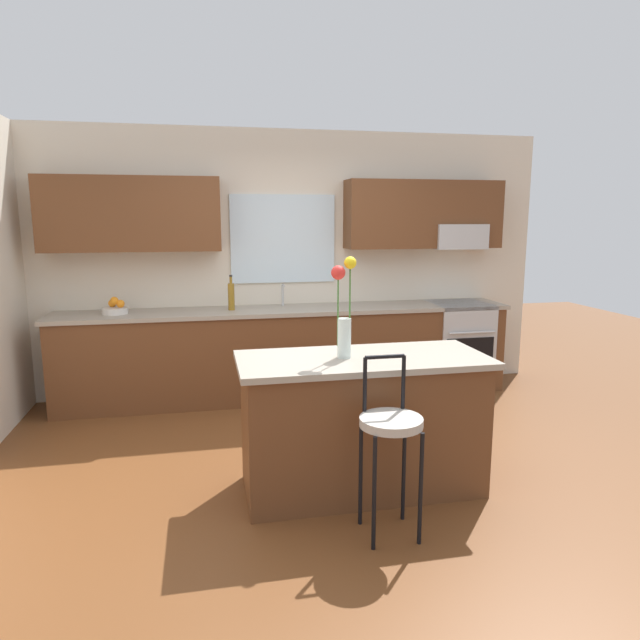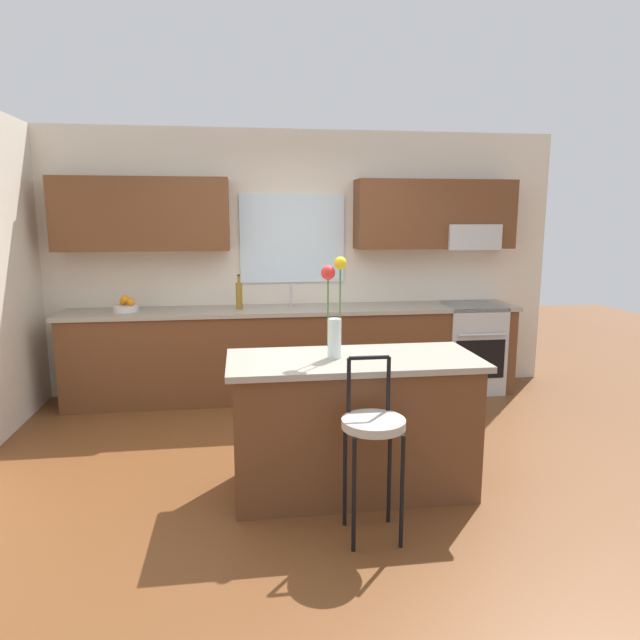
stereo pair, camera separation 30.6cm
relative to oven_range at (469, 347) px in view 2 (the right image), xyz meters
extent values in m
plane|color=brown|center=(-1.85, -1.68, -0.46)|extent=(14.00, 14.00, 0.00)
cube|color=beige|center=(-1.85, 0.38, 0.89)|extent=(5.60, 0.12, 2.70)
cube|color=brown|center=(-3.32, 0.15, 1.39)|extent=(1.66, 0.34, 0.70)
cube|color=brown|center=(-0.38, 0.15, 1.39)|extent=(1.66, 0.34, 0.70)
cube|color=silver|center=(-1.85, 0.31, 1.14)|extent=(1.08, 0.03, 0.90)
cube|color=#B7BABC|center=(0.00, 0.12, 1.16)|extent=(0.56, 0.36, 0.26)
cube|color=brown|center=(-1.85, 0.02, -0.02)|extent=(4.50, 0.60, 0.88)
cube|color=#9E9384|center=(-1.85, 0.02, 0.44)|extent=(4.56, 0.64, 0.04)
cube|color=#B7BABC|center=(-1.88, 0.02, 0.39)|extent=(0.54, 0.38, 0.11)
cylinder|color=#B7BABC|center=(-1.88, 0.18, 0.57)|extent=(0.02, 0.02, 0.22)
cylinder|color=#B7BABC|center=(-1.88, 0.12, 0.68)|extent=(0.02, 0.12, 0.02)
cube|color=#B7BABC|center=(0.00, 0.00, 0.00)|extent=(0.60, 0.60, 0.92)
cube|color=black|center=(0.00, -0.29, -0.06)|extent=(0.52, 0.02, 0.40)
cylinder|color=#B7BABC|center=(0.00, -0.33, 0.20)|extent=(0.50, 0.02, 0.02)
cube|color=brown|center=(-1.67, -2.07, -0.02)|extent=(1.56, 0.64, 0.88)
cube|color=#9E9384|center=(-1.67, -2.07, 0.44)|extent=(1.64, 0.72, 0.04)
cylinder|color=black|center=(-1.80, -2.79, -0.13)|extent=(0.02, 0.02, 0.66)
cylinder|color=black|center=(-1.53, -2.79, -0.13)|extent=(0.02, 0.02, 0.66)
cylinder|color=black|center=(-1.80, -2.52, -0.13)|extent=(0.02, 0.02, 0.66)
cylinder|color=black|center=(-1.53, -2.52, -0.13)|extent=(0.02, 0.02, 0.66)
cylinder|color=#B2ADA3|center=(-1.67, -2.65, 0.23)|extent=(0.36, 0.36, 0.05)
cylinder|color=black|center=(-1.79, -2.52, 0.41)|extent=(0.02, 0.02, 0.32)
cylinder|color=black|center=(-1.55, -2.52, 0.41)|extent=(0.02, 0.02, 0.32)
cylinder|color=black|center=(-1.67, -2.52, 0.57)|extent=(0.23, 0.02, 0.02)
cylinder|color=silver|center=(-1.80, -2.07, 0.59)|extent=(0.09, 0.09, 0.26)
cylinder|color=#3D722D|center=(-1.76, -2.06, 0.81)|extent=(0.01, 0.01, 0.54)
sphere|color=yellow|center=(-1.76, -2.06, 1.08)|extent=(0.08, 0.08, 0.08)
cylinder|color=#3D722D|center=(-1.84, -2.07, 0.78)|extent=(0.01, 0.01, 0.48)
sphere|color=red|center=(-1.84, -2.07, 1.02)|extent=(0.09, 0.09, 0.09)
cylinder|color=silver|center=(-3.50, 0.02, 0.49)|extent=(0.24, 0.24, 0.06)
sphere|color=orange|center=(-3.45, 0.02, 0.56)|extent=(0.08, 0.08, 0.08)
sphere|color=orange|center=(-3.53, 0.07, 0.56)|extent=(0.07, 0.07, 0.07)
sphere|color=orange|center=(-3.50, 0.02, 0.59)|extent=(0.08, 0.08, 0.08)
cylinder|color=olive|center=(-2.41, 0.02, 0.59)|extent=(0.06, 0.06, 0.26)
cylinder|color=olive|center=(-2.41, 0.02, 0.76)|extent=(0.03, 0.03, 0.07)
cylinder|color=black|center=(-2.41, 0.02, 0.80)|extent=(0.03, 0.03, 0.02)
camera|label=1|loc=(-2.68, -5.53, 1.36)|focal=31.71mm
camera|label=2|loc=(-2.38, -5.59, 1.36)|focal=31.71mm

